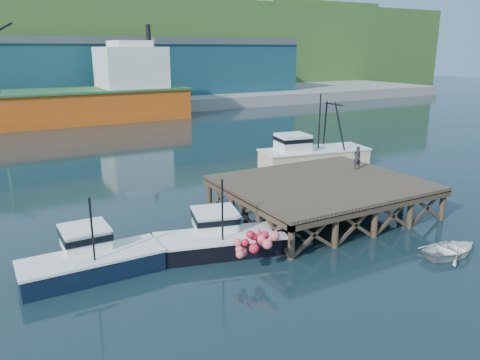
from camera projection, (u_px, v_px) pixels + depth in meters
ground at (247, 228)px, 27.70m from camera, size 300.00×300.00×0.00m
wharf at (324, 185)px, 29.63m from camera, size 12.00×10.00×2.62m
far_quay at (55, 101)px, 86.02m from camera, size 160.00×40.00×2.00m
warehouse_mid at (56, 71)px, 80.35m from camera, size 28.00×16.00×9.00m
warehouse_right at (213, 68)px, 94.60m from camera, size 30.00×16.00×9.00m
cargo_ship at (13, 102)px, 62.96m from camera, size 55.50×10.00×13.75m
hillside at (29, 45)px, 108.42m from camera, size 220.00×50.00×22.00m
boat_navy at (90, 258)px, 21.92m from camera, size 6.47×3.43×4.03m
boat_black at (219, 237)px, 24.47m from camera, size 7.12×5.90×4.15m
trawler at (312, 153)px, 41.55m from camera, size 10.16×5.04×6.50m
dinghy at (451, 249)px, 23.96m from camera, size 3.42×2.53×0.69m
dockworker at (357, 158)px, 32.58m from camera, size 0.64×0.46×1.63m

